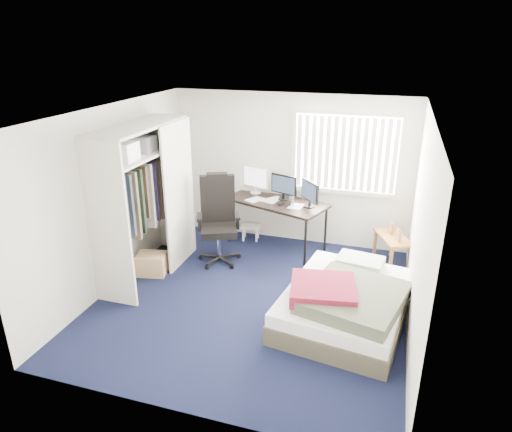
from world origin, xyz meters
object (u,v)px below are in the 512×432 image
object	(u,v)px
office_chair	(219,228)
nightstand	(393,240)
desk	(277,199)
bed	(346,302)

from	to	relation	value
office_chair	nightstand	xyz separation A→B (m)	(2.62, 0.56, -0.09)
desk	nightstand	xyz separation A→B (m)	(1.87, -0.19, -0.39)
office_chair	desk	bearing A→B (deg)	45.03
desk	office_chair	size ratio (longest dim) A/B	1.31
office_chair	bed	size ratio (longest dim) A/B	0.66
office_chair	bed	xyz separation A→B (m)	(2.12, -1.13, -0.26)
desk	nightstand	size ratio (longest dim) A/B	2.23
office_chair	nightstand	distance (m)	2.68
desk	office_chair	xyz separation A→B (m)	(-0.75, -0.75, -0.30)
office_chair	nightstand	bearing A→B (deg)	12.03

